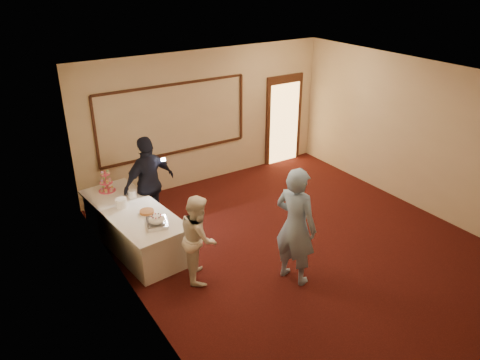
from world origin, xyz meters
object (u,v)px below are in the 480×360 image
Objects in this scene: guest at (149,183)px; buffet_table at (133,227)px; pavlova_tray at (157,221)px; plate_stack_b at (132,194)px; plate_stack_a at (121,203)px; cupcake_stand at (106,183)px; woman at (199,237)px; tart at (147,212)px; man at (296,226)px.

buffet_table is at bearing 29.84° from guest.
pavlova_tray is 2.95× the size of plate_stack_b.
plate_stack_b is (0.29, 0.26, -0.01)m from plate_stack_a.
cupcake_stand is 2.42m from woman.
plate_stack_a is 1.69m from woman.
tart reaches higher than buffet_table.
cupcake_stand is at bearing 121.29° from plate_stack_b.
buffet_table is 0.91m from guest.
tart is (-0.01, -0.71, -0.05)m from plate_stack_b.
man is 3.04m from guest.
woman is (0.71, -2.30, -0.21)m from cupcake_stand.
woman reaches higher than plate_stack_a.
man is at bearing -49.78° from tart.
pavlova_tray is at bearing -72.73° from plate_stack_a.
pavlova_tray is at bearing -78.39° from buffet_table.
pavlova_tray is 0.94m from plate_stack_a.
tart is at bearing 21.86° from man.
woman is 0.79× the size of guest.
woman reaches higher than cupcake_stand.
plate_stack_a is (-0.12, 0.13, 0.47)m from buffet_table.
man is (1.64, -2.67, 0.13)m from plate_stack_b.
cupcake_stand is 0.25× the size of guest.
man reaches higher than cupcake_stand.
cupcake_stand reaches higher than buffet_table.
pavlova_tray is at bearing 60.65° from guest.
cupcake_stand is at bearing 98.46° from buffet_table.
woman is (0.42, -0.65, -0.11)m from pavlova_tray.
man reaches higher than woman.
woman is at bearing -72.85° from cupcake_stand.
buffet_table is 0.50m from plate_stack_a.
buffet_table is at bearing -113.43° from plate_stack_b.
buffet_table is 1.76× the size of woman.
plate_stack_b reaches higher than buffet_table.
cupcake_stand is (-0.13, 0.89, 0.55)m from buffet_table.
plate_stack_a reaches higher than tart.
plate_stack_a is at bearing 20.48° from man.
guest is at bearing 72.49° from pavlova_tray.
cupcake_stand is at bearing 40.22° from woman.
plate_stack_a is 0.14× the size of woman.
pavlova_tray is 1.32m from guest.
cupcake_stand is (-0.29, 1.66, 0.09)m from pavlova_tray.
pavlova_tray is at bearing -90.69° from plate_stack_b.
man is 1.53m from woman.
cupcake_stand is at bearing 13.22° from man.
guest is at bearing 6.15° from man.
man reaches higher than plate_stack_a.
guest is (0.67, 0.36, 0.06)m from plate_stack_a.
guest is (-0.02, 1.90, 0.19)m from woman.
buffet_table is 8.97× the size of tart.
pavlova_tray is 0.26× the size of man.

